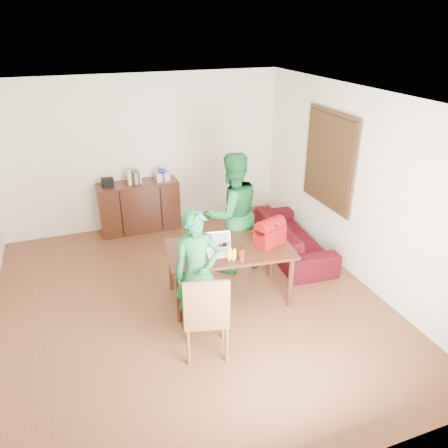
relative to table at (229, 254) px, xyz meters
name	(u,v)px	position (x,y,z in m)	size (l,w,h in m)	color
room	(185,211)	(-0.53, 0.18, 0.64)	(5.20, 5.70, 2.90)	#442011
table	(229,254)	(0.00, 0.00, 0.00)	(1.74, 1.11, 0.77)	black
chair	(206,329)	(-0.64, -0.94, -0.36)	(0.59, 0.57, 1.08)	brown
person_near	(197,272)	(-0.59, -0.47, 0.11)	(0.57, 0.38, 1.57)	#155F2C
person_far	(232,213)	(0.32, 0.72, 0.25)	(0.89, 0.69, 1.83)	#145C26
laptop	(220,250)	(-0.17, -0.10, 0.14)	(0.36, 0.28, 0.23)	white
bananas	(232,258)	(-0.09, -0.32, 0.13)	(0.17, 0.10, 0.06)	yellow
bottle	(242,254)	(0.02, -0.38, 0.19)	(0.06, 0.06, 0.19)	#541E13
red_bag	(270,234)	(0.54, -0.08, 0.24)	(0.40, 0.23, 0.29)	maroon
sofa	(292,237)	(1.41, 0.83, -0.39)	(1.93, 0.75, 0.56)	#41080E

